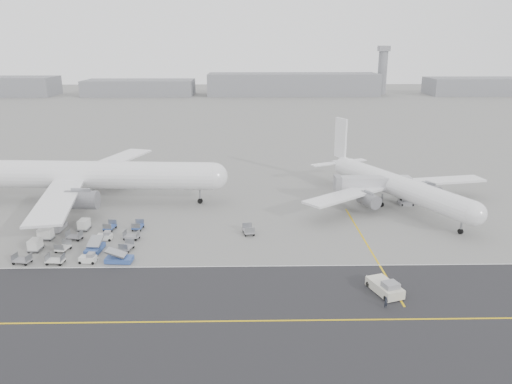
{
  "coord_description": "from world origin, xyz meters",
  "views": [
    {
      "loc": [
        9.43,
        -72.57,
        33.09
      ],
      "look_at": [
        11.11,
        12.0,
        7.72
      ],
      "focal_mm": 35.0,
      "sensor_mm": 36.0,
      "label": 1
    }
  ],
  "objects_px": {
    "jet_bridge": "(374,185)",
    "airliner_a": "(87,175)",
    "ground_crew_a": "(386,303)",
    "control_tower": "(383,69)",
    "airliner_b": "(394,184)",
    "pushback_tug": "(385,287)"
  },
  "relations": [
    {
      "from": "jet_bridge",
      "to": "airliner_a",
      "type": "bearing_deg",
      "value": 176.22
    },
    {
      "from": "control_tower",
      "to": "ground_crew_a",
      "type": "height_order",
      "value": "control_tower"
    },
    {
      "from": "control_tower",
      "to": "airliner_b",
      "type": "height_order",
      "value": "control_tower"
    },
    {
      "from": "jet_bridge",
      "to": "ground_crew_a",
      "type": "xyz_separation_m",
      "value": [
        -8.79,
        -42.95,
        -3.65
      ]
    },
    {
      "from": "control_tower",
      "to": "pushback_tug",
      "type": "height_order",
      "value": "control_tower"
    },
    {
      "from": "airliner_a",
      "to": "jet_bridge",
      "type": "bearing_deg",
      "value": -89.27
    },
    {
      "from": "airliner_a",
      "to": "ground_crew_a",
      "type": "xyz_separation_m",
      "value": [
        52.07,
        -46.29,
        -5.25
      ]
    },
    {
      "from": "pushback_tug",
      "to": "airliner_b",
      "type": "bearing_deg",
      "value": 54.2
    },
    {
      "from": "airliner_a",
      "to": "control_tower",
      "type": "bearing_deg",
      "value": -24.17
    },
    {
      "from": "ground_crew_a",
      "to": "jet_bridge",
      "type": "bearing_deg",
      "value": 54.97
    },
    {
      "from": "control_tower",
      "to": "ground_crew_a",
      "type": "relative_size",
      "value": 19.76
    },
    {
      "from": "pushback_tug",
      "to": "ground_crew_a",
      "type": "distance_m",
      "value": 4.15
    },
    {
      "from": "airliner_b",
      "to": "pushback_tug",
      "type": "relative_size",
      "value": 5.75
    },
    {
      "from": "pushback_tug",
      "to": "jet_bridge",
      "type": "height_order",
      "value": "jet_bridge"
    },
    {
      "from": "control_tower",
      "to": "jet_bridge",
      "type": "bearing_deg",
      "value": -105.05
    },
    {
      "from": "ground_crew_a",
      "to": "airliner_a",
      "type": "bearing_deg",
      "value": 114.9
    },
    {
      "from": "pushback_tug",
      "to": "ground_crew_a",
      "type": "bearing_deg",
      "value": -122.57
    },
    {
      "from": "ground_crew_a",
      "to": "airliner_b",
      "type": "bearing_deg",
      "value": 49.7
    },
    {
      "from": "airliner_b",
      "to": "pushback_tug",
      "type": "bearing_deg",
      "value": -131.69
    },
    {
      "from": "control_tower",
      "to": "airliner_a",
      "type": "height_order",
      "value": "control_tower"
    },
    {
      "from": "control_tower",
      "to": "pushback_tug",
      "type": "distance_m",
      "value": 285.69
    },
    {
      "from": "jet_bridge",
      "to": "control_tower",
      "type": "bearing_deg",
      "value": 74.32
    }
  ]
}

